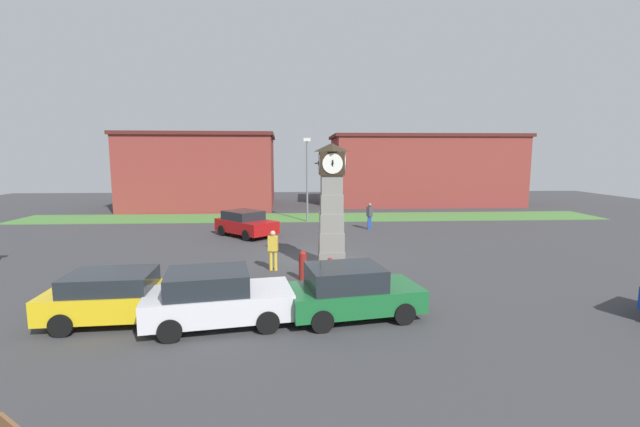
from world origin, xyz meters
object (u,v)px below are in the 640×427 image
pedestrian_near_bench (370,214)px  pedestrian_crossing_lot (273,248)px  clock_tower (331,209)px  bollard_mid_row (330,272)px  street_lamp_far_side (307,174)px  bollard_near_tower (303,265)px  bollard_far_row (356,286)px  car_near_tower (216,297)px  car_by_building (351,291)px  car_far_lot (246,223)px  car_navy_sedan (120,296)px

pedestrian_near_bench → pedestrian_crossing_lot: pedestrian_near_bench is taller
clock_tower → bollard_mid_row: (-0.25, -2.65, -2.04)m
street_lamp_far_side → bollard_near_tower: bearing=-92.1°
bollard_far_row → car_near_tower: car_near_tower is taller
bollard_near_tower → car_by_building: (1.40, -3.92, 0.20)m
clock_tower → bollard_far_row: bearing=-82.0°
bollard_far_row → street_lamp_far_side: street_lamp_far_side is taller
clock_tower → car_far_lot: clock_tower is taller
bollard_far_row → car_by_building: car_by_building is taller
clock_tower → car_navy_sedan: size_ratio=1.22×
bollard_near_tower → car_navy_sedan: bearing=-143.9°
bollard_mid_row → pedestrian_near_bench: (3.57, 12.37, 0.43)m
car_near_tower → pedestrian_near_bench: pedestrian_near_bench is taller
street_lamp_far_side → car_near_tower: bearing=-99.2°
car_far_lot → bollard_mid_row: bearing=-67.6°
street_lamp_far_side → pedestrian_near_bench: bearing=-40.1°
bollard_mid_row → car_near_tower: car_near_tower is taller
bollard_near_tower → car_far_lot: size_ratio=0.28×
clock_tower → car_by_building: (0.15, -5.54, -1.81)m
bollard_near_tower → bollard_far_row: 2.86m
bollard_far_row → street_lamp_far_side: 17.28m
bollard_mid_row → pedestrian_crossing_lot: pedestrian_crossing_lot is taller
bollard_near_tower → car_navy_sedan: size_ratio=0.27×
car_navy_sedan → pedestrian_crossing_lot: pedestrian_crossing_lot is taller
bollard_mid_row → car_far_lot: (-4.30, 10.42, 0.21)m
pedestrian_near_bench → bollard_mid_row: bearing=-106.1°
clock_tower → pedestrian_crossing_lot: 2.97m
bollard_near_tower → street_lamp_far_side: size_ratio=0.19×
clock_tower → pedestrian_crossing_lot: size_ratio=3.13×
car_navy_sedan → car_by_building: (6.77, 0.00, 0.03)m
car_by_building → pedestrian_crossing_lot: size_ratio=2.47×
bollard_mid_row → pedestrian_near_bench: 12.88m
clock_tower → bollard_far_row: size_ratio=6.27×
clock_tower → car_near_tower: clock_tower is taller
pedestrian_near_bench → street_lamp_far_side: size_ratio=0.29×
car_far_lot → pedestrian_crossing_lot: size_ratio=2.41×
bollard_near_tower → car_near_tower: car_near_tower is taller
bollard_far_row → car_navy_sedan: bearing=-166.7°
car_navy_sedan → car_far_lot: 13.47m
clock_tower → bollard_mid_row: bearing=-95.5°
pedestrian_crossing_lot → car_by_building: bearing=-64.1°
car_near_tower → car_navy_sedan: bearing=172.3°
bollard_mid_row → car_by_building: 2.93m
street_lamp_far_side → bollard_mid_row: bearing=-88.4°
bollard_mid_row → bollard_far_row: 1.45m
bollard_far_row → street_lamp_far_side: (-1.24, 16.95, 3.09)m
bollard_near_tower → car_navy_sedan: car_navy_sedan is taller
car_near_tower → car_by_building: (3.93, 0.39, -0.02)m
clock_tower → car_far_lot: size_ratio=1.30×
pedestrian_near_bench → car_far_lot: bearing=-166.1°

